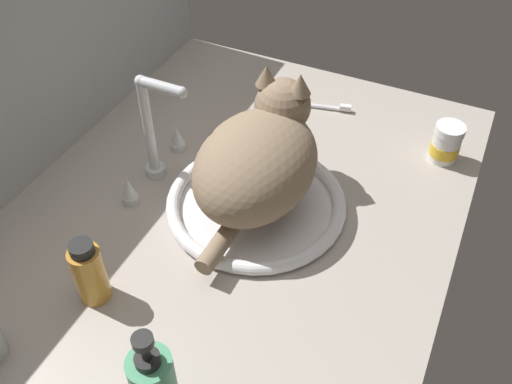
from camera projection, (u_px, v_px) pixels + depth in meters
The scene contains 8 objects.
countertop at pixel (228, 226), 104.70cm from camera, with size 112.65×80.11×3.00cm, color #ADA399.
backsplash_wall at pixel (27, 85), 103.62cm from camera, with size 112.65×2.40×42.19cm, color #B2B7BC.
sink_basin at pixel (256, 203), 105.38cm from camera, with size 33.94×33.94×2.51cm.
faucet at pixel (154, 140), 106.36cm from camera, with size 20.71×11.33×22.99cm.
cat at pixel (260, 157), 99.58cm from camera, with size 36.65×21.01×21.22cm.
amber_bottle at pixel (89, 272), 87.56cm from camera, with size 5.03×5.03×12.55cm.
pill_bottle at pixel (446, 144), 113.61cm from camera, with size 5.94×5.94×8.40cm.
toothbrush at pixel (312, 105), 129.02cm from camera, with size 5.11×18.78×1.70cm.
Camera 1 is at (-61.98, -34.68, 78.87)cm, focal length 39.24 mm.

